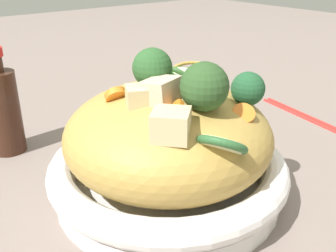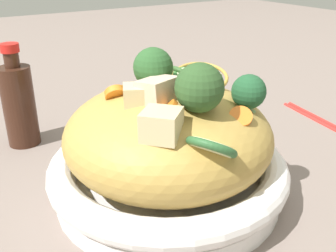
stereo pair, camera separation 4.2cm
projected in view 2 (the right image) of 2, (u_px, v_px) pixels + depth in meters
ground_plane at (168, 192)px, 0.45m from camera, size 3.00×3.00×0.00m
serving_bowl at (168, 173)px, 0.44m from camera, size 0.27×0.27×0.05m
noodle_heap at (168, 135)px, 0.42m from camera, size 0.22×0.22×0.12m
broccoli_florets at (192, 83)px, 0.38m from camera, size 0.12×0.12×0.07m
carrot_coins at (162, 104)px, 0.38m from camera, size 0.11×0.12×0.03m
zucchini_slices at (196, 103)px, 0.39m from camera, size 0.11×0.18×0.05m
chicken_chunks at (164, 101)px, 0.37m from camera, size 0.16×0.13×0.05m
soy_sauce_bottle at (19, 103)px, 0.55m from camera, size 0.04×0.04×0.15m
chopsticks_pair at (328, 123)px, 0.63m from camera, size 0.05×0.20×0.01m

